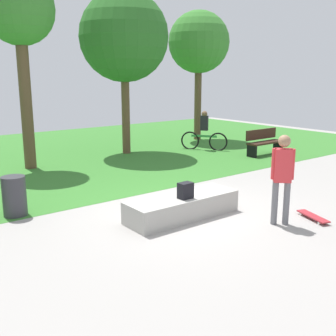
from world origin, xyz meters
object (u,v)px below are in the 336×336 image
object	(u,v)px
tree_tall_oak	(199,43)
cyclist_on_bicycle	(204,133)
skater_performing_trick	(282,173)
tree_broad_elm	(124,37)
tree_young_birch	(19,14)
skateboard_by_ledge	(313,216)
concrete_ledge	(182,207)
backpack_on_ledge	(185,191)
park_bench_far_right	(264,141)
trash_bin	(14,196)

from	to	relation	value
tree_tall_oak	cyclist_on_bicycle	world-z (taller)	tree_tall_oak
skater_performing_trick	tree_broad_elm	world-z (taller)	tree_broad_elm
tree_young_birch	tree_tall_oak	bearing A→B (deg)	8.48
skateboard_by_ledge	cyclist_on_bicycle	world-z (taller)	cyclist_on_bicycle
concrete_ledge	backpack_on_ledge	bearing A→B (deg)	-108.77
skater_performing_trick	tree_young_birch	xyz separation A→B (m)	(-2.09, 7.81, 3.49)
skateboard_by_ledge	tree_tall_oak	xyz separation A→B (m)	(5.12, 9.24, 4.08)
park_bench_far_right	tree_young_birch	bearing A→B (deg)	158.20
cyclist_on_bicycle	tree_tall_oak	bearing A→B (deg)	53.92
tree_broad_elm	tree_tall_oak	xyz separation A→B (m)	(4.27, 0.88, 0.04)
tree_young_birch	skater_performing_trick	bearing A→B (deg)	-75.04
backpack_on_ledge	tree_tall_oak	bearing A→B (deg)	45.63
tree_tall_oak	cyclist_on_bicycle	xyz separation A→B (m)	(-1.55, -2.13, -3.51)
concrete_ledge	tree_tall_oak	xyz separation A→B (m)	(7.10, 7.53, 3.92)
park_bench_far_right	tree_broad_elm	xyz separation A→B (m)	(-3.78, 3.29, 3.62)
skater_performing_trick	trash_bin	world-z (taller)	skater_performing_trick
tree_tall_oak	trash_bin	xyz separation A→B (m)	(-9.75, -5.36, -3.73)
tree_tall_oak	skater_performing_trick	bearing A→B (deg)	-123.11
trash_bin	tree_broad_elm	bearing A→B (deg)	39.24
backpack_on_ledge	tree_young_birch	world-z (taller)	tree_young_birch
skater_performing_trick	backpack_on_ledge	bearing A→B (deg)	134.34
backpack_on_ledge	tree_broad_elm	xyz separation A→B (m)	(2.88, 6.80, 3.49)
backpack_on_ledge	trash_bin	distance (m)	3.49
tree_broad_elm	cyclist_on_bicycle	distance (m)	4.58
skateboard_by_ledge	tree_tall_oak	bearing A→B (deg)	61.02
tree_broad_elm	tree_tall_oak	world-z (taller)	tree_broad_elm
skateboard_by_ledge	tree_broad_elm	xyz separation A→B (m)	(0.85, 8.36, 4.03)
tree_young_birch	skateboard_by_ledge	bearing A→B (deg)	-70.62
cyclist_on_bicycle	backpack_on_ledge	bearing A→B (deg)	-135.20
concrete_ledge	trash_bin	size ratio (longest dim) A/B	2.92
tree_young_birch	cyclist_on_bicycle	xyz separation A→B (m)	(6.40, -0.94, -3.88)
skateboard_by_ledge	cyclist_on_bicycle	xyz separation A→B (m)	(3.57, 7.12, 0.57)
tree_young_birch	park_bench_far_right	bearing A→B (deg)	-21.80
concrete_ledge	tree_young_birch	world-z (taller)	tree_young_birch
skater_performing_trick	skateboard_by_ledge	world-z (taller)	skater_performing_trick
tree_tall_oak	trash_bin	size ratio (longest dim) A/B	6.64
park_bench_far_right	tree_young_birch	size ratio (longest dim) A/B	0.28
tree_broad_elm	park_bench_far_right	bearing A→B (deg)	-41.03
skateboard_by_ledge	park_bench_far_right	distance (m)	6.88
skateboard_by_ledge	tree_young_birch	size ratio (longest dim) A/B	0.14
park_bench_far_right	cyclist_on_bicycle	size ratio (longest dim) A/B	1.06
backpack_on_ledge	trash_bin	bearing A→B (deg)	136.79
tree_tall_oak	concrete_ledge	bearing A→B (deg)	-133.29
park_bench_far_right	concrete_ledge	bearing A→B (deg)	-153.00
concrete_ledge	backpack_on_ledge	world-z (taller)	backpack_on_ledge
skateboard_by_ledge	backpack_on_ledge	bearing A→B (deg)	142.49
tree_young_birch	cyclist_on_bicycle	size ratio (longest dim) A/B	3.74
skater_performing_trick	skateboard_by_ledge	xyz separation A→B (m)	(0.75, -0.25, -0.96)
tree_tall_oak	cyclist_on_bicycle	bearing A→B (deg)	-126.08
tree_tall_oak	tree_young_birch	xyz separation A→B (m)	(-7.95, -1.19, 0.38)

